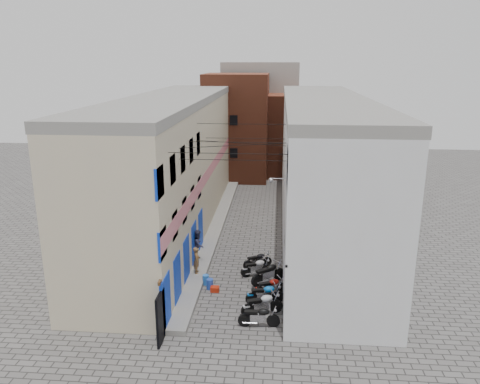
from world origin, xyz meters
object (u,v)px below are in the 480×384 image
(motorcycle_e, at_px, (268,272))
(water_jug_far, at_px, (206,280))
(red_crate, at_px, (215,289))
(motorcycle_a, at_px, (259,316))
(motorcycle_c, at_px, (265,293))
(motorcycle_b, at_px, (262,303))
(person_a, at_px, (197,260))
(person_b, at_px, (198,245))
(water_jug_near, at_px, (210,284))
(motorcycle_g, at_px, (258,260))
(motorcycle_d, at_px, (271,286))
(motorcycle_f, at_px, (257,267))

(motorcycle_e, distance_m, water_jug_far, 3.27)
(motorcycle_e, height_order, red_crate, motorcycle_e)
(motorcycle_a, distance_m, motorcycle_c, 2.06)
(motorcycle_b, bearing_deg, motorcycle_c, 153.41)
(person_a, xyz_separation_m, person_b, (-0.21, 1.71, 0.17))
(motorcycle_a, xyz_separation_m, water_jug_near, (-2.65, 3.28, -0.26))
(motorcycle_c, xyz_separation_m, person_a, (-3.74, 2.53, 0.43))
(person_a, distance_m, person_b, 1.73)
(water_jug_near, bearing_deg, motorcycle_g, 49.66)
(motorcycle_c, xyz_separation_m, water_jug_near, (-2.84, 1.23, -0.27))
(motorcycle_a, xyz_separation_m, motorcycle_e, (0.29, 4.19, 0.07))
(motorcycle_b, height_order, red_crate, motorcycle_b)
(person_b, xyz_separation_m, water_jug_near, (1.11, -3.01, -0.87))
(motorcycle_c, relative_size, person_b, 1.05)
(motorcycle_g, bearing_deg, motorcycle_d, -12.66)
(motorcycle_d, distance_m, water_jug_far, 3.49)
(motorcycle_b, xyz_separation_m, motorcycle_e, (0.19, 3.19, 0.02))
(motorcycle_d, xyz_separation_m, water_jug_far, (-3.38, 0.84, -0.24))
(motorcycle_c, bearing_deg, motorcycle_f, 177.77)
(motorcycle_b, height_order, motorcycle_g, motorcycle_b)
(motorcycle_f, bearing_deg, motorcycle_b, -16.42)
(motorcycle_c, bearing_deg, person_b, -149.70)
(motorcycle_f, distance_m, red_crate, 2.87)
(motorcycle_a, distance_m, motorcycle_b, 1.00)
(motorcycle_e, bearing_deg, motorcycle_c, -40.85)
(motorcycle_c, distance_m, motorcycle_f, 3.03)
(motorcycle_d, relative_size, person_b, 0.98)
(motorcycle_e, height_order, person_a, person_a)
(motorcycle_g, height_order, red_crate, motorcycle_g)
(motorcycle_f, bearing_deg, water_jug_near, -75.43)
(motorcycle_c, height_order, person_a, person_a)
(motorcycle_c, distance_m, motorcycle_g, 3.97)
(person_a, bearing_deg, red_crate, -149.80)
(motorcycle_a, xyz_separation_m, person_a, (-3.55, 4.58, 0.44))
(motorcycle_a, distance_m, motorcycle_g, 6.00)
(motorcycle_g, distance_m, water_jug_far, 3.43)
(person_a, bearing_deg, motorcycle_d, -119.78)
(motorcycle_g, relative_size, person_a, 1.19)
(water_jug_far, bearing_deg, person_b, 107.91)
(water_jug_far, bearing_deg, water_jug_near, -58.61)
(motorcycle_e, xyz_separation_m, motorcycle_f, (-0.65, 0.84, -0.09))
(motorcycle_d, distance_m, red_crate, 2.84)
(person_b, bearing_deg, motorcycle_e, -116.68)
(motorcycle_b, height_order, person_b, person_b)
(motorcycle_d, relative_size, red_crate, 4.10)
(motorcycle_a, bearing_deg, motorcycle_e, 173.81)
(motorcycle_c, distance_m, person_b, 5.82)
(motorcycle_a, distance_m, person_a, 5.81)
(motorcycle_a, height_order, motorcycle_e, motorcycle_e)
(motorcycle_d, xyz_separation_m, motorcycle_f, (-0.81, 2.13, 0.02))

